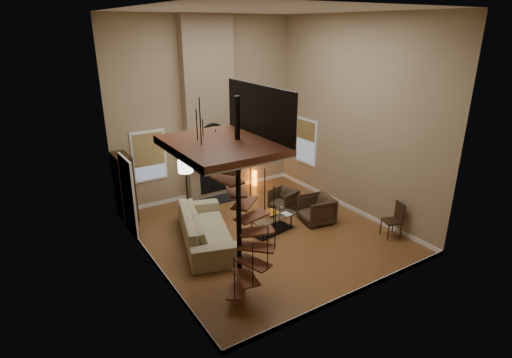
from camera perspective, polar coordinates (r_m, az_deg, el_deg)
ground at (r=10.99m, az=1.13°, el=-7.50°), size 6.00×6.50×0.01m
back_wall at (r=12.75m, az=-6.99°, el=9.53°), size 6.00×0.02×5.50m
front_wall at (r=7.61m, az=14.93°, el=1.33°), size 6.00×0.02×5.50m
left_wall at (r=8.74m, az=-15.39°, el=3.77°), size 0.02×6.50×5.50m
right_wall at (r=11.88m, az=13.51°, el=8.29°), size 0.02×6.50×5.50m
ceiling at (r=9.69m, az=1.38°, el=22.52°), size 6.00×6.50×0.01m
baseboard_back at (r=13.52m, az=-6.48°, el=-1.73°), size 6.00×0.02×0.12m
baseboard_front at (r=8.85m, az=13.24°, el=-15.31°), size 6.00×0.02×0.12m
baseboard_left at (r=9.84m, az=-13.84°, el=-11.37°), size 0.02×6.50×0.12m
baseboard_right at (r=12.70m, az=12.47°, el=-3.64°), size 0.02×6.50×0.12m
chimney_breast at (r=12.59m, az=-6.61°, el=9.40°), size 1.60×0.38×5.50m
hearth at (r=12.98m, az=-5.16°, el=-2.85°), size 1.50×0.60×0.04m
firebox at (r=13.02m, az=-5.83°, el=-0.28°), size 0.95×0.02×0.72m
mantel at (r=12.75m, az=-5.76°, el=2.13°), size 1.70×0.18×0.06m
mirror_frame at (r=12.57m, az=-6.01°, el=5.66°), size 0.94×0.10×0.94m
mirror_disc at (r=12.58m, az=-6.04°, el=5.67°), size 0.80×0.01×0.80m
vase_left at (r=12.51m, az=-8.11°, el=2.41°), size 0.24×0.24×0.25m
vase_right at (r=13.01m, az=-3.51°, el=3.20°), size 0.20×0.20×0.21m
window_back at (r=12.33m, az=-14.68°, el=3.20°), size 1.02×0.06×1.52m
window_right at (r=13.55m, az=7.02°, el=5.30°), size 0.06×1.02×1.52m
entry_door at (r=10.96m, az=-17.24°, el=-2.47°), size 0.10×1.05×2.16m
loft at (r=7.35m, az=-4.25°, el=5.27°), size 1.70×2.20×1.09m
spiral_stair at (r=7.98m, az=-2.34°, el=-4.54°), size 1.47×1.47×4.06m
hutch at (r=11.94m, az=-17.85°, el=-1.13°), size 0.40×0.86×1.91m
sofa at (r=10.45m, az=-7.05°, el=-6.76°), size 1.89×3.06×0.84m
armchair_near at (r=12.15m, az=4.05°, el=-2.80°), size 0.84×0.83×0.64m
armchair_far at (r=11.59m, az=8.77°, el=-4.21°), size 1.00×0.98×0.78m
coffee_table at (r=10.94m, az=2.21°, el=-5.93°), size 1.37×0.85×0.47m
bowl at (r=10.88m, az=2.08°, el=-4.83°), size 0.41×0.41×0.10m
book at (r=10.94m, az=4.19°, el=-4.94°), size 0.23×0.29×0.03m
floor_lamp at (r=11.43m, az=-9.77°, el=1.11°), size 0.41×0.41×1.72m
accent_lamp at (r=14.04m, az=-0.19°, el=0.10°), size 0.15×0.15×0.54m
side_chair at (r=11.17m, az=18.79°, el=-5.14°), size 0.53×0.51×0.92m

